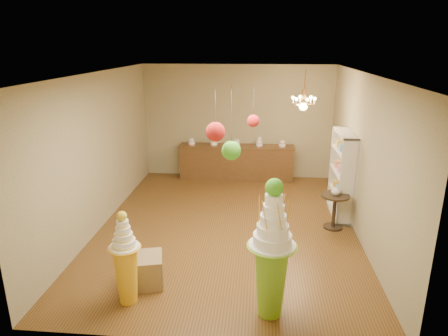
# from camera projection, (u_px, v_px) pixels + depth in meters

# --- Properties ---
(floor) EXTENTS (6.50, 6.50, 0.00)m
(floor) POSITION_uv_depth(u_px,v_px,m) (227.00, 226.00, 7.99)
(floor) COLOR brown
(floor) RESTS_ON ground
(ceiling) EXTENTS (6.50, 6.50, 0.00)m
(ceiling) POSITION_uv_depth(u_px,v_px,m) (228.00, 73.00, 7.10)
(ceiling) COLOR silver
(ceiling) RESTS_ON ground
(wall_back) EXTENTS (5.00, 0.04, 3.00)m
(wall_back) POSITION_uv_depth(u_px,v_px,m) (237.00, 122.00, 10.63)
(wall_back) COLOR #988D66
(wall_back) RESTS_ON ground
(wall_front) EXTENTS (5.00, 0.04, 3.00)m
(wall_front) POSITION_uv_depth(u_px,v_px,m) (203.00, 232.00, 4.46)
(wall_front) COLOR #988D66
(wall_front) RESTS_ON ground
(wall_left) EXTENTS (0.04, 6.50, 3.00)m
(wall_left) POSITION_uv_depth(u_px,v_px,m) (99.00, 151.00, 7.76)
(wall_left) COLOR #988D66
(wall_left) RESTS_ON ground
(wall_right) EXTENTS (0.04, 6.50, 3.00)m
(wall_right) POSITION_uv_depth(u_px,v_px,m) (363.00, 158.00, 7.33)
(wall_right) COLOR #988D66
(wall_right) RESTS_ON ground
(pedestal_green) EXTENTS (0.64, 0.64, 1.94)m
(pedestal_green) POSITION_uv_depth(u_px,v_px,m) (271.00, 262.00, 5.20)
(pedestal_green) COLOR #7FC42B
(pedestal_green) RESTS_ON floor
(pedestal_orange) EXTENTS (0.48, 0.48, 1.39)m
(pedestal_orange) POSITION_uv_depth(u_px,v_px,m) (126.00, 267.00, 5.52)
(pedestal_orange) COLOR yellow
(pedestal_orange) RESTS_ON floor
(burlap_riser) EXTENTS (0.62, 0.62, 0.46)m
(burlap_riser) POSITION_uv_depth(u_px,v_px,m) (145.00, 270.00, 6.03)
(burlap_riser) COLOR olive
(burlap_riser) RESTS_ON floor
(sideboard) EXTENTS (3.04, 0.54, 1.16)m
(sideboard) POSITION_uv_depth(u_px,v_px,m) (236.00, 162.00, 10.67)
(sideboard) COLOR #53351A
(sideboard) RESTS_ON floor
(shelving_unit) EXTENTS (0.33, 1.20, 1.80)m
(shelving_unit) POSITION_uv_depth(u_px,v_px,m) (342.00, 175.00, 8.28)
(shelving_unit) COLOR beige
(shelving_unit) RESTS_ON floor
(round_table) EXTENTS (0.59, 0.59, 0.70)m
(round_table) POSITION_uv_depth(u_px,v_px,m) (335.00, 207.00, 7.81)
(round_table) COLOR black
(round_table) RESTS_ON floor
(vase) EXTENTS (0.20, 0.20, 0.19)m
(vase) POSITION_uv_depth(u_px,v_px,m) (336.00, 190.00, 7.70)
(vase) COLOR beige
(vase) RESTS_ON round_table
(pom_red_left) EXTENTS (0.25, 0.25, 0.71)m
(pom_red_left) POSITION_uv_depth(u_px,v_px,m) (215.00, 132.00, 5.15)
(pom_red_left) COLOR #382F28
(pom_red_left) RESTS_ON ceiling
(pom_green_mid) EXTENTS (0.26, 0.26, 0.99)m
(pom_green_mid) POSITION_uv_depth(u_px,v_px,m) (231.00, 151.00, 5.34)
(pom_green_mid) COLOR #382F28
(pom_green_mid) RESTS_ON ceiling
(pom_red_right) EXTENTS (0.17, 0.17, 0.59)m
(pom_red_right) POSITION_uv_depth(u_px,v_px,m) (253.00, 121.00, 5.48)
(pom_red_right) COLOR #382F28
(pom_red_right) RESTS_ON ceiling
(chandelier) EXTENTS (0.66, 0.66, 0.85)m
(chandelier) POSITION_uv_depth(u_px,v_px,m) (303.00, 104.00, 8.33)
(chandelier) COLOR #CA8647
(chandelier) RESTS_ON ceiling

